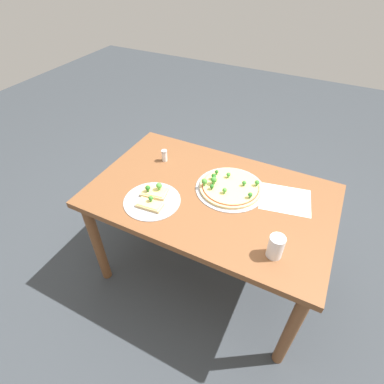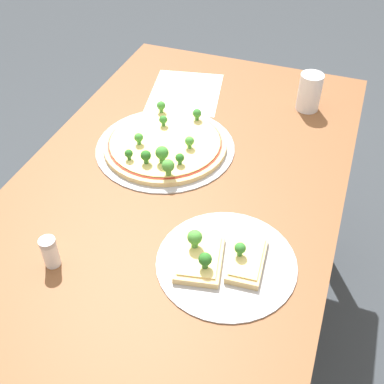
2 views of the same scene
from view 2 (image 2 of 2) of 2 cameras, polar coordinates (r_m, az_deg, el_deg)
ground_plane at (r=1.80m, az=-0.70°, el=-15.28°), size 8.00×8.00×0.00m
dining_table at (r=1.32m, az=-0.92°, el=-0.61°), size 1.31×0.82×0.71m
pizza_tray_whole at (r=1.33m, az=-3.20°, el=5.65°), size 0.38×0.38×0.07m
pizza_tray_slice at (r=1.04m, az=3.52°, el=-7.96°), size 0.30×0.30×0.07m
drinking_cup at (r=1.51m, az=13.76°, el=11.44°), size 0.07×0.07×0.11m
condiment_shaker at (r=1.05m, az=-16.48°, el=-6.83°), size 0.04×0.04×0.07m
paper_menu at (r=1.58m, az=-0.78°, el=11.74°), size 0.30×0.26×0.00m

